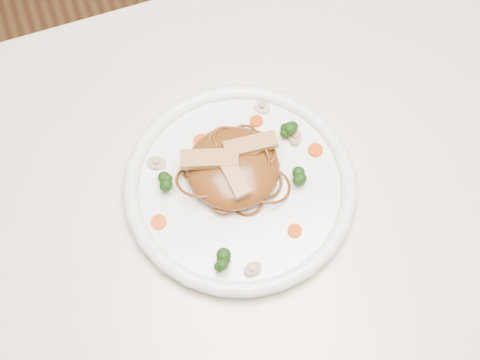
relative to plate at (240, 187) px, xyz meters
name	(u,v)px	position (x,y,z in m)	size (l,w,h in m)	color
ground	(264,341)	(0.04, -0.06, -0.76)	(4.00, 4.00, 0.00)	#59321E
table	(280,245)	(0.04, -0.06, -0.11)	(1.20, 0.80, 0.75)	beige
plate	(240,187)	(0.00, 0.00, 0.00)	(0.29, 0.29, 0.02)	white
noodle_mound	(233,168)	(0.00, 0.02, 0.03)	(0.12, 0.12, 0.04)	#602E12
chicken_a	(251,145)	(0.02, 0.03, 0.05)	(0.07, 0.02, 0.01)	tan
chicken_b	(209,159)	(-0.03, 0.03, 0.05)	(0.07, 0.02, 0.01)	tan
chicken_c	(233,174)	(-0.01, 0.00, 0.05)	(0.06, 0.02, 0.01)	tan
broccoli_0	(289,129)	(0.08, 0.05, 0.02)	(0.03, 0.03, 0.03)	#163A0C
broccoli_1	(164,182)	(-0.09, 0.03, 0.02)	(0.03, 0.03, 0.03)	#163A0C
broccoli_2	(222,260)	(-0.06, -0.09, 0.02)	(0.03, 0.03, 0.03)	#163A0C
broccoli_3	(301,175)	(0.07, -0.02, 0.02)	(0.03, 0.03, 0.03)	#163A0C
carrot_0	(256,121)	(0.05, 0.08, 0.01)	(0.02, 0.02, 0.01)	#E14008
carrot_1	(159,222)	(-0.11, -0.01, 0.01)	(0.02, 0.02, 0.01)	#E14008
carrot_2	(315,150)	(0.11, 0.01, 0.01)	(0.02, 0.02, 0.01)	#E14008
carrot_3	(201,141)	(-0.03, 0.08, 0.01)	(0.02, 0.02, 0.01)	#E14008
carrot_4	(295,231)	(0.04, -0.08, 0.01)	(0.02, 0.02, 0.01)	#E14008
mushroom_0	(253,269)	(-0.02, -0.11, 0.01)	(0.02, 0.02, 0.01)	#C3AD92
mushroom_1	(295,138)	(0.09, 0.04, 0.01)	(0.03, 0.03, 0.01)	#C3AD92
mushroom_2	(157,163)	(-0.09, 0.06, 0.01)	(0.03, 0.03, 0.01)	#C3AD92
mushroom_3	(262,108)	(0.07, 0.10, 0.01)	(0.02, 0.02, 0.01)	#C3AD92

